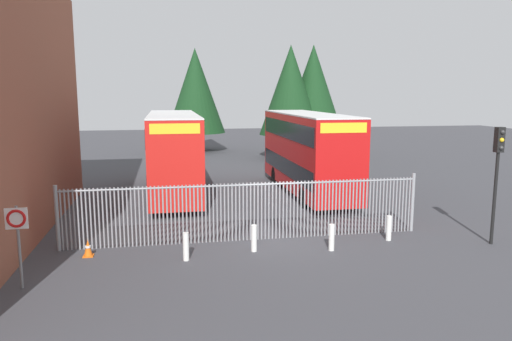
{
  "coord_description": "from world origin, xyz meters",
  "views": [
    {
      "loc": [
        -3.99,
        -17.21,
        5.47
      ],
      "look_at": [
        0.0,
        4.0,
        2.0
      ],
      "focal_mm": 33.62,
      "sensor_mm": 36.0,
      "label": 1
    }
  ],
  "objects_px": {
    "bollard_near_left": "(186,247)",
    "bollard_center_front": "(254,238)",
    "traffic_cone_by_gate": "(88,248)",
    "bollard_far_right": "(389,228)",
    "bollard_near_right": "(332,237)",
    "traffic_light_kerbside": "(498,164)",
    "speed_limit_sign_post": "(17,228)",
    "double_decker_bus_near_gate": "(307,150)",
    "double_decker_bus_behind_fence_left": "(174,151)"
  },
  "relations": [
    {
      "from": "bollard_near_left",
      "to": "bollard_near_right",
      "type": "bearing_deg",
      "value": 0.91
    },
    {
      "from": "speed_limit_sign_post",
      "to": "bollard_far_right",
      "type": "bearing_deg",
      "value": 10.6
    },
    {
      "from": "double_decker_bus_near_gate",
      "to": "traffic_light_kerbside",
      "type": "relative_size",
      "value": 2.51
    },
    {
      "from": "double_decker_bus_near_gate",
      "to": "speed_limit_sign_post",
      "type": "xyz_separation_m",
      "value": [
        -11.75,
        -11.27,
        -0.65
      ]
    },
    {
      "from": "bollard_center_front",
      "to": "bollard_far_right",
      "type": "relative_size",
      "value": 1.0
    },
    {
      "from": "bollard_far_right",
      "to": "traffic_cone_by_gate",
      "type": "xyz_separation_m",
      "value": [
        -10.85,
        0.2,
        -0.19
      ]
    },
    {
      "from": "bollard_far_right",
      "to": "traffic_light_kerbside",
      "type": "distance_m",
      "value": 4.47
    },
    {
      "from": "bollard_far_right",
      "to": "traffic_cone_by_gate",
      "type": "distance_m",
      "value": 10.86
    },
    {
      "from": "double_decker_bus_near_gate",
      "to": "traffic_cone_by_gate",
      "type": "bearing_deg",
      "value": -139.66
    },
    {
      "from": "double_decker_bus_near_gate",
      "to": "bollard_far_right",
      "type": "xyz_separation_m",
      "value": [
        0.53,
        -8.97,
        -1.95
      ]
    },
    {
      "from": "bollard_far_right",
      "to": "traffic_light_kerbside",
      "type": "relative_size",
      "value": 0.22
    },
    {
      "from": "double_decker_bus_behind_fence_left",
      "to": "bollard_center_front",
      "type": "distance_m",
      "value": 10.61
    },
    {
      "from": "double_decker_bus_near_gate",
      "to": "traffic_cone_by_gate",
      "type": "distance_m",
      "value": 13.71
    },
    {
      "from": "bollard_near_right",
      "to": "speed_limit_sign_post",
      "type": "bearing_deg",
      "value": -170.91
    },
    {
      "from": "bollard_near_left",
      "to": "bollard_center_front",
      "type": "distance_m",
      "value": 2.43
    },
    {
      "from": "bollard_near_left",
      "to": "bollard_far_right",
      "type": "xyz_separation_m",
      "value": [
        7.6,
        0.82,
        0.0
      ]
    },
    {
      "from": "bollard_near_right",
      "to": "traffic_cone_by_gate",
      "type": "distance_m",
      "value": 8.39
    },
    {
      "from": "double_decker_bus_near_gate",
      "to": "bollard_near_left",
      "type": "relative_size",
      "value": 11.38
    },
    {
      "from": "bollard_far_right",
      "to": "double_decker_bus_behind_fence_left",
      "type": "bearing_deg",
      "value": 128.39
    },
    {
      "from": "bollard_near_left",
      "to": "traffic_light_kerbside",
      "type": "height_order",
      "value": "traffic_light_kerbside"
    },
    {
      "from": "double_decker_bus_near_gate",
      "to": "traffic_cone_by_gate",
      "type": "xyz_separation_m",
      "value": [
        -10.32,
        -8.77,
        -2.13
      ]
    },
    {
      "from": "bollard_near_right",
      "to": "bollard_center_front",
      "type": "bearing_deg",
      "value": 171.23
    },
    {
      "from": "bollard_center_front",
      "to": "double_decker_bus_near_gate",
      "type": "bearing_deg",
      "value": 63.21
    },
    {
      "from": "bollard_near_left",
      "to": "bollard_near_right",
      "type": "height_order",
      "value": "same"
    },
    {
      "from": "bollard_near_left",
      "to": "bollard_near_right",
      "type": "xyz_separation_m",
      "value": [
        5.08,
        0.08,
        0.0
      ]
    },
    {
      "from": "bollard_center_front",
      "to": "double_decker_bus_behind_fence_left",
      "type": "bearing_deg",
      "value": 104.11
    },
    {
      "from": "traffic_cone_by_gate",
      "to": "traffic_light_kerbside",
      "type": "height_order",
      "value": "traffic_light_kerbside"
    },
    {
      "from": "traffic_cone_by_gate",
      "to": "traffic_light_kerbside",
      "type": "relative_size",
      "value": 0.14
    },
    {
      "from": "bollard_far_right",
      "to": "speed_limit_sign_post",
      "type": "height_order",
      "value": "speed_limit_sign_post"
    },
    {
      "from": "speed_limit_sign_post",
      "to": "traffic_light_kerbside",
      "type": "relative_size",
      "value": 0.56
    },
    {
      "from": "double_decker_bus_near_gate",
      "to": "bollard_far_right",
      "type": "relative_size",
      "value": 11.38
    },
    {
      "from": "bollard_near_left",
      "to": "speed_limit_sign_post",
      "type": "bearing_deg",
      "value": -162.46
    },
    {
      "from": "bollard_near_left",
      "to": "traffic_cone_by_gate",
      "type": "relative_size",
      "value": 1.61
    },
    {
      "from": "bollard_near_right",
      "to": "traffic_light_kerbside",
      "type": "bearing_deg",
      "value": -3.56
    },
    {
      "from": "bollard_far_right",
      "to": "traffic_cone_by_gate",
      "type": "height_order",
      "value": "bollard_far_right"
    },
    {
      "from": "traffic_cone_by_gate",
      "to": "bollard_far_right",
      "type": "bearing_deg",
      "value": -1.06
    },
    {
      "from": "double_decker_bus_near_gate",
      "to": "bollard_near_left",
      "type": "height_order",
      "value": "double_decker_bus_near_gate"
    },
    {
      "from": "bollard_center_front",
      "to": "bollard_far_right",
      "type": "bearing_deg",
      "value": 3.51
    },
    {
      "from": "bollard_near_left",
      "to": "speed_limit_sign_post",
      "type": "distance_m",
      "value": 5.08
    },
    {
      "from": "bollard_near_left",
      "to": "traffic_light_kerbside",
      "type": "distance_m",
      "value": 11.4
    },
    {
      "from": "bollard_near_right",
      "to": "speed_limit_sign_post",
      "type": "distance_m",
      "value": 9.97
    },
    {
      "from": "bollard_near_left",
      "to": "traffic_cone_by_gate",
      "type": "distance_m",
      "value": 3.42
    },
    {
      "from": "double_decker_bus_behind_fence_left",
      "to": "bollard_near_right",
      "type": "relative_size",
      "value": 11.38
    },
    {
      "from": "bollard_near_left",
      "to": "traffic_light_kerbside",
      "type": "xyz_separation_m",
      "value": [
        11.12,
        -0.3,
        2.51
      ]
    },
    {
      "from": "speed_limit_sign_post",
      "to": "traffic_light_kerbside",
      "type": "distance_m",
      "value": 15.9
    },
    {
      "from": "bollard_near_right",
      "to": "traffic_cone_by_gate",
      "type": "xyz_separation_m",
      "value": [
        -8.33,
        0.94,
        -0.19
      ]
    },
    {
      "from": "bollard_near_left",
      "to": "bollard_far_right",
      "type": "bearing_deg",
      "value": 6.14
    },
    {
      "from": "double_decker_bus_behind_fence_left",
      "to": "bollard_far_right",
      "type": "bearing_deg",
      "value": -51.61
    },
    {
      "from": "double_decker_bus_near_gate",
      "to": "speed_limit_sign_post",
      "type": "height_order",
      "value": "double_decker_bus_near_gate"
    },
    {
      "from": "double_decker_bus_near_gate",
      "to": "speed_limit_sign_post",
      "type": "distance_m",
      "value": 16.29
    }
  ]
}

